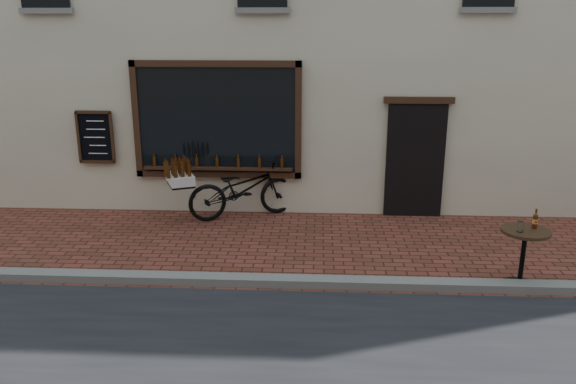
{
  "coord_description": "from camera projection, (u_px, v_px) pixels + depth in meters",
  "views": [
    {
      "loc": [
        0.04,
        -7.14,
        3.55
      ],
      "look_at": [
        -0.42,
        1.2,
        1.1
      ],
      "focal_mm": 35.0,
      "sensor_mm": 36.0,
      "label": 1
    }
  ],
  "objects": [
    {
      "name": "kerb",
      "position": [
        313.0,
        282.0,
        8.01
      ],
      "size": [
        90.0,
        0.25,
        0.12
      ],
      "primitive_type": "cube",
      "color": "slate",
      "rests_on": "ground"
    },
    {
      "name": "bistro_table",
      "position": [
        524.0,
        246.0,
        7.85
      ],
      "size": [
        0.67,
        0.67,
        1.15
      ],
      "color": "black",
      "rests_on": "ground"
    },
    {
      "name": "cargo_bicycle",
      "position": [
        241.0,
        188.0,
        10.8
      ],
      "size": [
        2.54,
        1.63,
        1.21
      ],
      "rotation": [
        0.0,
        0.0,
        1.99
      ],
      "color": "black",
      "rests_on": "ground"
    },
    {
      "name": "ground",
      "position": [
        313.0,
        292.0,
        7.84
      ],
      "size": [
        90.0,
        90.0,
        0.0
      ],
      "primitive_type": "plane",
      "color": "#582A1C",
      "rests_on": "ground"
    }
  ]
}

